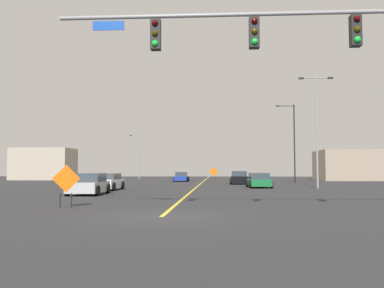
% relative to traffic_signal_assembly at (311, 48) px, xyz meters
% --- Properties ---
extents(ground, '(177.03, 177.03, 0.00)m').
position_rel_traffic_signal_assembly_xyz_m(ground, '(-4.99, 0.02, -5.60)').
color(ground, '#2D2D30').
extents(road_centre_stripe, '(0.16, 98.35, 0.01)m').
position_rel_traffic_signal_assembly_xyz_m(road_centre_stripe, '(-4.99, 49.19, -5.60)').
color(road_centre_stripe, yellow).
rests_on(road_centre_stripe, ground).
extents(traffic_signal_assembly, '(13.47, 0.44, 7.19)m').
position_rel_traffic_signal_assembly_xyz_m(traffic_signal_assembly, '(0.00, 0.00, 0.00)').
color(traffic_signal_assembly, gray).
rests_on(traffic_signal_assembly, ground).
extents(street_lamp_near_left, '(2.25, 0.24, 9.54)m').
position_rel_traffic_signal_assembly_xyz_m(street_lamp_near_left, '(6.16, 36.65, -0.37)').
color(street_lamp_near_left, black).
rests_on(street_lamp_near_left, ground).
extents(street_lamp_mid_left, '(2.92, 0.24, 9.64)m').
position_rel_traffic_signal_assembly_xyz_m(street_lamp_mid_left, '(5.44, 21.93, -0.05)').
color(street_lamp_mid_left, gray).
rests_on(street_lamp_mid_left, ground).
extents(street_lamp_near_right, '(1.78, 0.24, 7.65)m').
position_rel_traffic_signal_assembly_xyz_m(street_lamp_near_right, '(-16.46, 55.87, -1.37)').
color(street_lamp_near_right, gray).
rests_on(street_lamp_near_right, ground).
extents(construction_sign_median_near, '(1.32, 0.24, 2.03)m').
position_rel_traffic_signal_assembly_xyz_m(construction_sign_median_near, '(-3.57, 44.08, -4.33)').
color(construction_sign_median_near, orange).
rests_on(construction_sign_median_near, ground).
extents(construction_sign_right_shoulder, '(1.13, 0.29, 1.77)m').
position_rel_traffic_signal_assembly_xyz_m(construction_sign_right_shoulder, '(-9.38, 3.08, -4.49)').
color(construction_sign_right_shoulder, orange).
rests_on(construction_sign_right_shoulder, ground).
extents(car_green_distant, '(2.11, 3.98, 1.31)m').
position_rel_traffic_signal_assembly_xyz_m(car_green_distant, '(0.59, 23.17, -4.99)').
color(car_green_distant, '#196B38').
rests_on(car_green_distant, ground).
extents(car_silver_mid, '(2.18, 4.11, 1.36)m').
position_rel_traffic_signal_assembly_xyz_m(car_silver_mid, '(-11.27, 12.12, -4.95)').
color(car_silver_mid, '#B7BABF').
rests_on(car_silver_mid, ground).
extents(car_white_near, '(2.09, 4.00, 1.30)m').
position_rel_traffic_signal_assembly_xyz_m(car_white_near, '(-11.74, 18.12, -4.97)').
color(car_white_near, white).
rests_on(car_white_near, ground).
extents(car_blue_passing, '(1.95, 4.44, 1.30)m').
position_rel_traffic_signal_assembly_xyz_m(car_blue_passing, '(-7.99, 43.02, -5.00)').
color(car_blue_passing, '#1E389E').
rests_on(car_blue_passing, ground).
extents(car_black_far, '(2.13, 3.89, 1.45)m').
position_rel_traffic_signal_assembly_xyz_m(car_black_far, '(-0.65, 32.37, -4.94)').
color(car_black_far, black).
rests_on(car_black_far, ground).
extents(roadside_building_east, '(10.77, 8.18, 4.56)m').
position_rel_traffic_signal_assembly_xyz_m(roadside_building_east, '(17.82, 50.22, -3.32)').
color(roadside_building_east, gray).
rests_on(roadside_building_east, ground).
extents(roadside_building_west, '(9.12, 5.98, 5.07)m').
position_rel_traffic_signal_assembly_xyz_m(roadside_building_west, '(-30.94, 51.00, -3.07)').
color(roadside_building_west, '#B2A893').
rests_on(roadside_building_west, ground).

